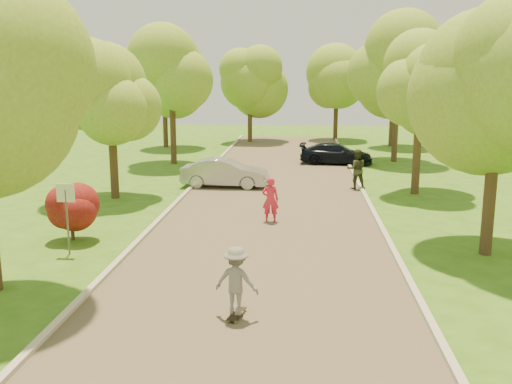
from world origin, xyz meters
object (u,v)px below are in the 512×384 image
(dark_sedan, at_px, (336,154))
(skateboarder, at_px, (236,281))
(silver_sedan, at_px, (225,173))
(person_olive, at_px, (356,169))
(street_sign, at_px, (66,204))
(longboard, at_px, (237,314))
(person_striped, at_px, (270,200))

(dark_sedan, height_order, skateboarder, skateboarder)
(silver_sedan, height_order, skateboarder, skateboarder)
(dark_sedan, distance_m, skateboarder, 23.11)
(silver_sedan, relative_size, person_olive, 2.19)
(street_sign, bearing_deg, longboard, -36.90)
(skateboarder, xyz_separation_m, person_olive, (4.01, 15.09, 0.08))
(silver_sedan, distance_m, dark_sedan, 9.65)
(dark_sedan, height_order, longboard, dark_sedan)
(skateboarder, height_order, person_striped, person_striped)
(skateboarder, height_order, person_olive, person_olive)
(longboard, bearing_deg, person_olive, -91.90)
(silver_sedan, xyz_separation_m, person_striped, (2.57, -6.57, 0.15))
(longboard, relative_size, skateboarder, 0.53)
(longboard, bearing_deg, dark_sedan, -85.75)
(street_sign, bearing_deg, silver_sedan, 73.15)
(silver_sedan, bearing_deg, dark_sedan, -33.71)
(silver_sedan, distance_m, person_striped, 7.06)
(dark_sedan, relative_size, person_striped, 2.61)
(street_sign, relative_size, skateboarder, 1.40)
(person_striped, bearing_deg, street_sign, 33.10)
(silver_sedan, xyz_separation_m, longboard, (2.28, -15.12, -0.60))
(longboard, bearing_deg, silver_sedan, -68.43)
(longboard, distance_m, person_striped, 8.59)
(dark_sedan, bearing_deg, silver_sedan, 148.51)
(street_sign, distance_m, person_striped, 7.35)
(silver_sedan, bearing_deg, longboard, -168.25)
(person_striped, distance_m, person_olive, 7.53)
(street_sign, bearing_deg, dark_sedan, 63.98)
(street_sign, distance_m, dark_sedan, 20.77)
(longboard, distance_m, person_olive, 15.64)
(street_sign, bearing_deg, skateboarder, -36.90)
(longboard, relative_size, person_olive, 0.43)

